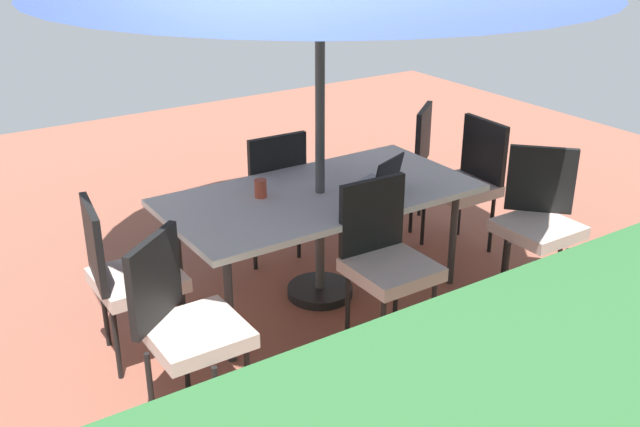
{
  "coord_description": "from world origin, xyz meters",
  "views": [
    {
      "loc": [
        2.4,
        3.64,
        2.48
      ],
      "look_at": [
        0.0,
        0.0,
        0.6
      ],
      "focal_mm": 41.45,
      "sensor_mm": 36.0,
      "label": 1
    }
  ],
  "objects_px": {
    "chair_northwest": "(539,216)",
    "chair_north": "(386,256)",
    "laptop": "(379,180)",
    "chair_south": "(268,188)",
    "chair_east": "(125,272)",
    "chair_west": "(467,179)",
    "chair_northeast": "(184,321)",
    "chair_southwest": "(404,158)",
    "dining_table": "(320,199)",
    "cup": "(261,188)"
  },
  "relations": [
    {
      "from": "dining_table",
      "to": "chair_east",
      "type": "bearing_deg",
      "value": 0.17
    },
    {
      "from": "chair_southwest",
      "to": "chair_south",
      "type": "bearing_deg",
      "value": -39.79
    },
    {
      "from": "chair_northwest",
      "to": "laptop",
      "type": "xyz_separation_m",
      "value": [
        0.87,
        -0.6,
        0.24
      ]
    },
    {
      "from": "cup",
      "to": "chair_west",
      "type": "bearing_deg",
      "value": 176.42
    },
    {
      "from": "chair_west",
      "to": "chair_northwest",
      "type": "height_order",
      "value": "same"
    },
    {
      "from": "chair_west",
      "to": "laptop",
      "type": "bearing_deg",
      "value": -77.45
    },
    {
      "from": "laptop",
      "to": "cup",
      "type": "xyz_separation_m",
      "value": [
        0.71,
        -0.27,
        0.01
      ]
    },
    {
      "from": "chair_north",
      "to": "cup",
      "type": "xyz_separation_m",
      "value": [
        0.39,
        -0.78,
        0.25
      ]
    },
    {
      "from": "chair_north",
      "to": "laptop",
      "type": "bearing_deg",
      "value": 59.15
    },
    {
      "from": "chair_south",
      "to": "cup",
      "type": "xyz_separation_m",
      "value": [
        0.36,
        0.54,
        0.25
      ]
    },
    {
      "from": "chair_west",
      "to": "chair_southwest",
      "type": "relative_size",
      "value": 1.0
    },
    {
      "from": "chair_west",
      "to": "laptop",
      "type": "distance_m",
      "value": 1.01
    },
    {
      "from": "chair_south",
      "to": "chair_northwest",
      "type": "relative_size",
      "value": 1.0
    },
    {
      "from": "chair_south",
      "to": "dining_table",
      "type": "bearing_deg",
      "value": 92.07
    },
    {
      "from": "chair_north",
      "to": "laptop",
      "type": "xyz_separation_m",
      "value": [
        -0.33,
        -0.5,
        0.24
      ]
    },
    {
      "from": "chair_south",
      "to": "chair_north",
      "type": "bearing_deg",
      "value": 93.67
    },
    {
      "from": "cup",
      "to": "chair_east",
      "type": "bearing_deg",
      "value": 8.3
    },
    {
      "from": "dining_table",
      "to": "laptop",
      "type": "bearing_deg",
      "value": 158.81
    },
    {
      "from": "chair_northeast",
      "to": "chair_northwest",
      "type": "relative_size",
      "value": 1.0
    },
    {
      "from": "chair_south",
      "to": "chair_east",
      "type": "relative_size",
      "value": 1.0
    },
    {
      "from": "chair_northwest",
      "to": "chair_north",
      "type": "bearing_deg",
      "value": -138.66
    },
    {
      "from": "chair_east",
      "to": "chair_northwest",
      "type": "height_order",
      "value": "same"
    },
    {
      "from": "chair_north",
      "to": "dining_table",
      "type": "bearing_deg",
      "value": 95.13
    },
    {
      "from": "chair_west",
      "to": "chair_north",
      "type": "xyz_separation_m",
      "value": [
        1.29,
        0.67,
        0.0
      ]
    },
    {
      "from": "chair_west",
      "to": "chair_southwest",
      "type": "xyz_separation_m",
      "value": [
        0.1,
        -0.62,
        0.0
      ]
    },
    {
      "from": "chair_southwest",
      "to": "chair_west",
      "type": "bearing_deg",
      "value": 60.49
    },
    {
      "from": "chair_south",
      "to": "chair_north",
      "type": "relative_size",
      "value": 1.0
    },
    {
      "from": "dining_table",
      "to": "chair_west",
      "type": "relative_size",
      "value": 2.03
    },
    {
      "from": "chair_south",
      "to": "chair_northeast",
      "type": "bearing_deg",
      "value": 49.5
    },
    {
      "from": "chair_south",
      "to": "chair_northeast",
      "type": "xyz_separation_m",
      "value": [
        1.24,
        1.34,
        0.0
      ]
    },
    {
      "from": "chair_northeast",
      "to": "laptop",
      "type": "height_order",
      "value": "chair_northeast"
    },
    {
      "from": "chair_east",
      "to": "chair_southwest",
      "type": "distance_m",
      "value": 2.61
    },
    {
      "from": "dining_table",
      "to": "chair_south",
      "type": "bearing_deg",
      "value": -90.26
    },
    {
      "from": "chair_west",
      "to": "chair_northwest",
      "type": "relative_size",
      "value": 1.0
    },
    {
      "from": "chair_west",
      "to": "laptop",
      "type": "xyz_separation_m",
      "value": [
        0.96,
        0.17,
        0.24
      ]
    },
    {
      "from": "chair_south",
      "to": "chair_northwest",
      "type": "bearing_deg",
      "value": 133.08
    },
    {
      "from": "chair_northeast",
      "to": "cup",
      "type": "bearing_deg",
      "value": 3.74
    },
    {
      "from": "laptop",
      "to": "dining_table",
      "type": "bearing_deg",
      "value": -43.2
    },
    {
      "from": "chair_east",
      "to": "laptop",
      "type": "relative_size",
      "value": 2.52
    },
    {
      "from": "chair_southwest",
      "to": "cup",
      "type": "height_order",
      "value": "chair_southwest"
    },
    {
      "from": "chair_southwest",
      "to": "cup",
      "type": "xyz_separation_m",
      "value": [
        1.58,
        0.51,
        0.25
      ]
    },
    {
      "from": "chair_north",
      "to": "laptop",
      "type": "height_order",
      "value": "chair_north"
    },
    {
      "from": "chair_northwest",
      "to": "laptop",
      "type": "relative_size",
      "value": 2.52
    },
    {
      "from": "chair_south",
      "to": "chair_north",
      "type": "distance_m",
      "value": 1.32
    },
    {
      "from": "dining_table",
      "to": "laptop",
      "type": "height_order",
      "value": "laptop"
    },
    {
      "from": "chair_southwest",
      "to": "chair_north",
      "type": "bearing_deg",
      "value": 8.95
    },
    {
      "from": "chair_south",
      "to": "chair_north",
      "type": "xyz_separation_m",
      "value": [
        -0.03,
        1.32,
        0.0
      ]
    },
    {
      "from": "chair_northwest",
      "to": "dining_table",
      "type": "bearing_deg",
      "value": -165.09
    },
    {
      "from": "chair_southwest",
      "to": "laptop",
      "type": "distance_m",
      "value": 1.19
    },
    {
      "from": "laptop",
      "to": "chair_southwest",
      "type": "bearing_deg",
      "value": -159.76
    }
  ]
}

